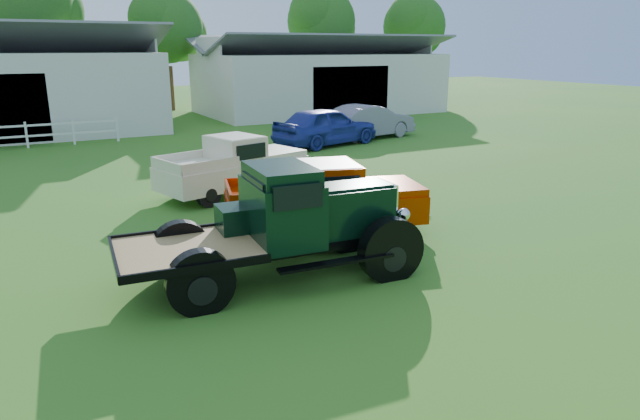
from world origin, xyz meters
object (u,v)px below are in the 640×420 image
white_pickup (233,166)px  misc_car_blue (326,126)px  vintage_flatbed (277,224)px  misc_car_grey (368,121)px  red_pickup (325,198)px

white_pickup → misc_car_blue: 9.76m
vintage_flatbed → misc_car_grey: vintage_flatbed is taller
white_pickup → misc_car_blue: misc_car_blue is taller
vintage_flatbed → misc_car_blue: bearing=62.4°
misc_car_grey → vintage_flatbed: bearing=131.0°
red_pickup → white_pickup: 4.90m
vintage_flatbed → white_pickup: (1.62, 6.94, -0.25)m
red_pickup → misc_car_blue: (6.44, 11.61, -0.00)m
misc_car_grey → white_pickup: bearing=116.9°
white_pickup → misc_car_blue: (7.04, 6.75, 0.00)m
vintage_flatbed → white_pickup: 7.13m
vintage_flatbed → white_pickup: vintage_flatbed is taller
vintage_flatbed → white_pickup: size_ratio=1.18×
vintage_flatbed → misc_car_grey: 18.65m
vintage_flatbed → red_pickup: size_ratio=1.17×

